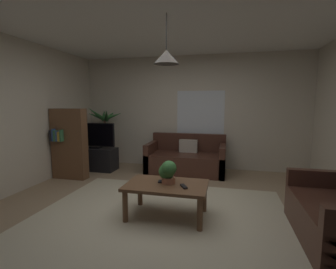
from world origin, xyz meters
name	(u,v)px	position (x,y,z in m)	size (l,w,h in m)	color
floor	(163,212)	(0.00, 0.00, -0.01)	(5.17, 5.08, 0.02)	#9E8466
rug	(159,218)	(0.00, -0.20, 0.00)	(3.36, 2.79, 0.01)	beige
wall_back	(191,112)	(0.00, 2.57, 1.29)	(5.29, 0.06, 2.59)	beige
wall_left	(2,117)	(-2.61, 0.00, 1.29)	(0.06, 5.08, 2.59)	beige
ceiling	(162,16)	(0.00, 0.00, 2.60)	(5.17, 5.08, 0.02)	white
window_pane	(200,114)	(0.22, 2.54, 1.26)	(1.08, 0.01, 1.05)	white
couch_under_window	(186,160)	(-0.02, 2.05, 0.27)	(1.67, 0.85, 0.82)	#47281E
coffee_table	(167,189)	(0.08, -0.12, 0.38)	(1.06, 0.67, 0.45)	brown
book_on_table_0	(164,181)	(0.03, -0.06, 0.46)	(0.16, 0.09, 0.02)	black
remote_on_table_0	(184,186)	(0.32, -0.20, 0.46)	(0.05, 0.16, 0.02)	black
potted_plant_on_table	(168,171)	(0.09, -0.09, 0.61)	(0.25, 0.25, 0.31)	#B77051
tv_stand	(96,159)	(-2.03, 1.79, 0.25)	(0.90, 0.44, 0.50)	black
tv	(95,135)	(-2.03, 1.77, 0.79)	(0.92, 0.16, 0.57)	black
potted_palm_corner	(105,138)	(-2.07, 2.29, 0.66)	(0.95, 0.78, 1.46)	#B77051
bookshelf_corner	(69,144)	(-2.22, 1.08, 0.71)	(0.70, 0.31, 1.40)	brown
pendant_lamp	(166,57)	(0.08, -0.12, 2.07)	(0.32, 0.32, 0.60)	black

